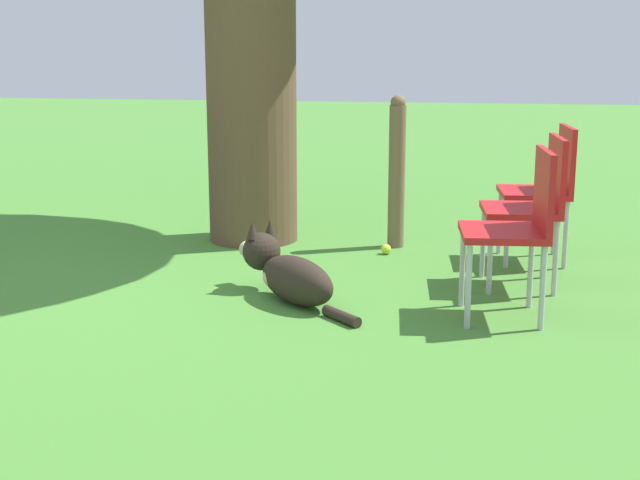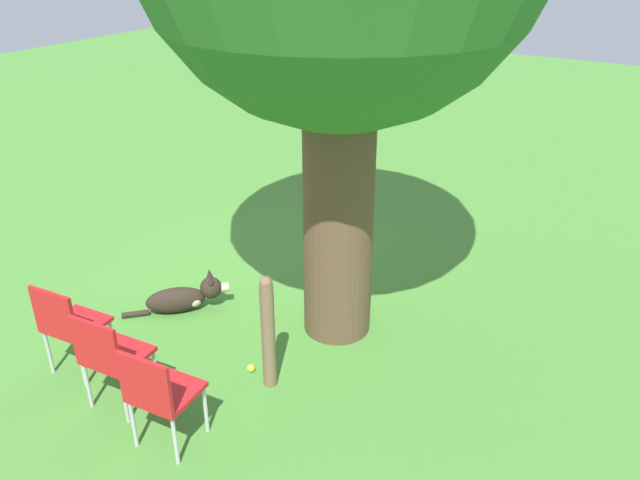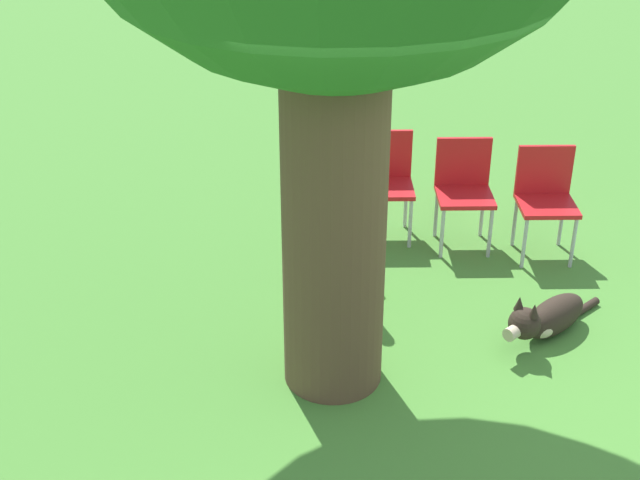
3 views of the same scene
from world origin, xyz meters
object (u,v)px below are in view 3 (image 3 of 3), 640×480
dog (547,318)px  fence_post (349,230)px  tennis_ball (380,292)px  red_chair_0 (545,194)px  red_chair_1 (464,185)px  red_chair_2 (385,177)px

dog → fence_post: fence_post is taller
tennis_ball → fence_post: bearing=79.4°
red_chair_0 → red_chair_1: size_ratio=1.00×
dog → red_chair_1: bearing=-115.1°
tennis_ball → red_chair_0: bearing=-58.5°
red_chair_1 → red_chair_2: 0.64m
red_chair_0 → fence_post: bearing=-68.8°
red_chair_2 → fence_post: bearing=-19.7°
dog → tennis_ball: dog is taller
fence_post → tennis_ball: bearing=-100.6°
red_chair_0 → red_chair_1: (0.12, 0.63, 0.00)m
red_chair_2 → red_chair_1: bearing=74.5°
dog → red_chair_0: bearing=-141.5°
red_chair_1 → red_chair_2: (0.12, 0.63, 0.00)m
red_chair_2 → tennis_ball: bearing=-6.0°
dog → fence_post: (0.49, 1.38, 0.38)m
fence_post → tennis_ball: size_ratio=15.28×
red_chair_0 → tennis_ball: 1.57m
fence_post → red_chair_1: fence_post is taller
dog → red_chair_1: red_chair_1 is taller
red_chair_0 → tennis_ball: red_chair_0 is taller
dog → red_chair_2: bearing=-97.8°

